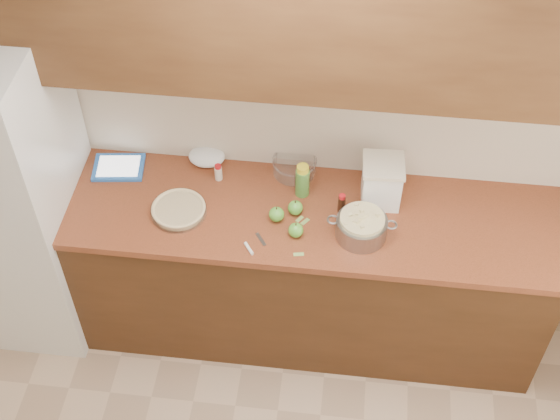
# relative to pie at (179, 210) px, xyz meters

# --- Properties ---
(counter_run) EXTENTS (2.64, 0.68, 0.92)m
(counter_run) POSITION_rel_pie_xyz_m (0.54, 0.07, -0.48)
(counter_run) COLOR #472814
(counter_run) RESTS_ON ground
(upper_cabinets) EXTENTS (2.60, 0.34, 0.70)m
(upper_cabinets) POSITION_rel_pie_xyz_m (0.54, 0.23, 1.01)
(upper_cabinets) COLOR brown
(upper_cabinets) RESTS_ON room_shell
(fridge) EXTENTS (0.70, 0.70, 1.80)m
(fridge) POSITION_rel_pie_xyz_m (-0.90, 0.04, -0.04)
(fridge) COLOR silver
(fridge) RESTS_ON ground
(pie) EXTENTS (0.27, 0.27, 0.04)m
(pie) POSITION_rel_pie_xyz_m (0.00, 0.00, 0.00)
(pie) COLOR silver
(pie) RESTS_ON counter_run
(colander) EXTENTS (0.33, 0.24, 0.12)m
(colander) POSITION_rel_pie_xyz_m (0.88, -0.04, 0.04)
(colander) COLOR gray
(colander) RESTS_ON counter_run
(flour_canister) EXTENTS (0.21, 0.21, 0.24)m
(flour_canister) POSITION_rel_pie_xyz_m (0.96, 0.21, 0.10)
(flour_canister) COLOR white
(flour_canister) RESTS_ON counter_run
(tablet) EXTENTS (0.28, 0.22, 0.02)m
(tablet) POSITION_rel_pie_xyz_m (-0.37, 0.27, -0.01)
(tablet) COLOR blue
(tablet) RESTS_ON counter_run
(paring_knife) EXTENTS (0.11, 0.14, 0.02)m
(paring_knife) POSITION_rel_pie_xyz_m (0.38, -0.18, -0.02)
(paring_knife) COLOR gray
(paring_knife) RESTS_ON counter_run
(lemon_bottle) EXTENTS (0.07, 0.07, 0.19)m
(lemon_bottle) POSITION_rel_pie_xyz_m (0.58, 0.20, 0.07)
(lemon_bottle) COLOR #4C8C38
(lemon_bottle) RESTS_ON counter_run
(cinnamon_shaker) EXTENTS (0.04, 0.04, 0.09)m
(cinnamon_shaker) POSITION_rel_pie_xyz_m (0.15, 0.25, 0.02)
(cinnamon_shaker) COLOR beige
(cinnamon_shaker) RESTS_ON counter_run
(vanilla_bottle) EXTENTS (0.04, 0.04, 0.11)m
(vanilla_bottle) POSITION_rel_pie_xyz_m (0.78, 0.11, 0.03)
(vanilla_bottle) COLOR black
(vanilla_bottle) RESTS_ON counter_run
(mixing_bowl) EXTENTS (0.23, 0.23, 0.08)m
(mixing_bowl) POSITION_rel_pie_xyz_m (0.53, 0.35, 0.02)
(mixing_bowl) COLOR silver
(mixing_bowl) RESTS_ON counter_run
(paper_towel) EXTENTS (0.20, 0.17, 0.08)m
(paper_towel) POSITION_rel_pie_xyz_m (0.07, 0.37, 0.02)
(paper_towel) COLOR white
(paper_towel) RESTS_ON counter_run
(apple_left) EXTENTS (0.07, 0.07, 0.09)m
(apple_left) POSITION_rel_pie_xyz_m (0.48, 0.01, 0.01)
(apple_left) COLOR #58AD35
(apple_left) RESTS_ON counter_run
(apple_center) EXTENTS (0.07, 0.07, 0.09)m
(apple_center) POSITION_rel_pie_xyz_m (0.56, 0.07, 0.01)
(apple_center) COLOR #58AD35
(apple_center) RESTS_ON counter_run
(apple_front) EXTENTS (0.07, 0.07, 0.08)m
(apple_front) POSITION_rel_pie_xyz_m (0.58, -0.08, 0.01)
(apple_front) COLOR #58AD35
(apple_front) RESTS_ON counter_run
(peel_a) EXTENTS (0.04, 0.05, 0.00)m
(peel_a) POSITION_rel_pie_xyz_m (0.61, 0.01, -0.02)
(peel_a) COLOR #8CB156
(peel_a) RESTS_ON counter_run
(peel_b) EXTENTS (0.05, 0.03, 0.00)m
(peel_b) POSITION_rel_pie_xyz_m (0.60, -0.19, -0.02)
(peel_b) COLOR #8CB156
(peel_b) RESTS_ON counter_run
(peel_c) EXTENTS (0.04, 0.05, 0.00)m
(peel_c) POSITION_rel_pie_xyz_m (0.59, 0.03, -0.02)
(peel_c) COLOR #8CB156
(peel_c) RESTS_ON counter_run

